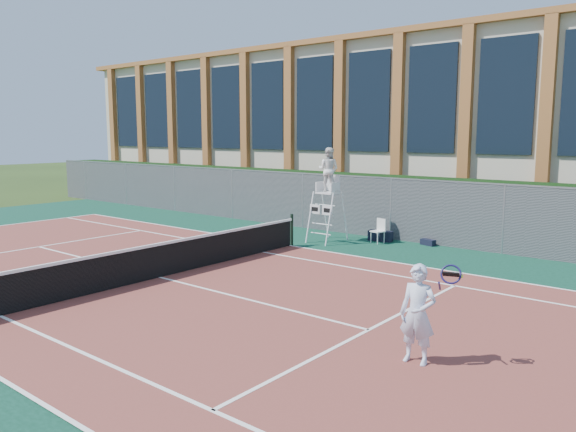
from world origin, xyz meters
The scene contains 12 objects.
ground centered at (0.00, 0.00, 0.00)m, with size 120.00×120.00×0.00m, color #233814.
apron centered at (0.00, 1.00, 0.01)m, with size 36.00×20.00×0.01m, color #0B3222.
tennis_court centered at (0.00, 0.00, 0.02)m, with size 23.77×10.97×0.02m, color brown.
tennis_net centered at (0.00, 0.00, 0.54)m, with size 0.10×11.30×1.10m.
fence centered at (0.00, 8.80, 1.10)m, with size 40.00×0.06×2.20m, color #595E60, non-canonical shape.
hedge centered at (0.00, 10.00, 1.10)m, with size 40.00×1.40×2.20m, color black.
building centered at (0.00, 17.95, 4.15)m, with size 45.00×10.60×8.22m.
umpire_chair centered at (0.48, 7.05, 2.45)m, with size 0.94×1.44×3.36m.
plastic_chair centered at (2.06, 7.91, 0.51)m, with size 0.48×0.48×0.86m.
sports_bag_near centered at (1.91, 8.27, 0.19)m, with size 0.84×0.34×0.36m, color black.
sports_bag_far centered at (3.57, 8.60, 0.11)m, with size 0.52×0.22×0.21m, color black.
tennis_player centered at (7.82, -0.85, 0.87)m, with size 0.95×0.66×1.68m.
Camera 1 is at (11.75, -9.05, 3.78)m, focal length 35.00 mm.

